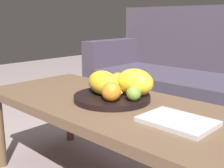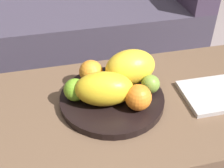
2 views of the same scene
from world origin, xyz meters
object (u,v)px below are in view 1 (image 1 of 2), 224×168
(fruit_bowl, at_px, (112,97))
(orange_left, at_px, (111,91))
(apple_front, at_px, (96,82))
(melon_large_front, at_px, (103,83))
(magazine, at_px, (177,121))
(couch, at_px, (198,87))
(orange_front, at_px, (118,81))
(apple_left, at_px, (134,93))
(coffee_table, at_px, (111,112))
(melon_smaller_beside, at_px, (135,82))
(banana_bunch, at_px, (115,87))

(fruit_bowl, height_order, orange_left, orange_left)
(apple_front, bearing_deg, melon_large_front, -25.61)
(orange_left, xyz_separation_m, magazine, (0.30, 0.02, -0.06))
(orange_left, bearing_deg, fruit_bowl, 131.74)
(couch, height_order, melon_large_front, couch)
(orange_front, relative_size, apple_left, 1.31)
(apple_front, bearing_deg, coffee_table, -16.14)
(couch, xyz_separation_m, apple_left, (0.22, -1.04, 0.19))
(coffee_table, distance_m, apple_left, 0.16)
(coffee_table, relative_size, magazine, 5.19)
(coffee_table, xyz_separation_m, fruit_bowl, (-0.01, 0.02, 0.06))
(coffee_table, xyz_separation_m, orange_left, (0.05, -0.05, 0.11))
(coffee_table, relative_size, fruit_bowl, 3.76)
(melon_smaller_beside, relative_size, magazine, 0.70)
(coffee_table, relative_size, apple_left, 20.77)
(fruit_bowl, relative_size, melon_large_front, 1.88)
(coffee_table, height_order, magazine, magazine)
(apple_left, relative_size, magazine, 0.25)
(fruit_bowl, bearing_deg, melon_large_front, -138.73)
(melon_large_front, relative_size, apple_front, 2.50)
(orange_front, bearing_deg, melon_large_front, -80.27)
(apple_front, bearing_deg, couch, 88.49)
(fruit_bowl, bearing_deg, melon_smaller_beside, 39.02)
(couch, relative_size, apple_left, 27.24)
(coffee_table, bearing_deg, fruit_bowl, 120.48)
(orange_front, distance_m, banana_bunch, 0.08)
(couch, distance_m, apple_front, 1.04)
(melon_large_front, xyz_separation_m, orange_left, (0.10, -0.05, -0.01))
(couch, bearing_deg, fruit_bowl, -84.99)
(couch, xyz_separation_m, orange_front, (0.04, -0.94, 0.20))
(apple_front, bearing_deg, orange_left, -25.66)
(melon_smaller_beside, distance_m, orange_front, 0.14)
(melon_large_front, distance_m, orange_left, 0.11)
(orange_left, xyz_separation_m, apple_left, (0.06, 0.07, -0.01))
(orange_front, xyz_separation_m, orange_left, (0.12, -0.17, 0.00))
(melon_smaller_beside, xyz_separation_m, magazine, (0.29, -0.12, -0.08))
(coffee_table, distance_m, couch, 1.07)
(apple_front, xyz_separation_m, apple_left, (0.25, -0.02, -0.01))
(orange_left, relative_size, apple_left, 1.33)
(coffee_table, distance_m, melon_smaller_beside, 0.17)
(couch, xyz_separation_m, melon_smaller_beside, (0.17, -0.97, 0.22))
(fruit_bowl, height_order, melon_large_front, melon_large_front)
(fruit_bowl, relative_size, apple_front, 4.69)
(orange_left, bearing_deg, melon_large_front, 154.29)
(coffee_table, height_order, melon_large_front, melon_large_front)
(melon_large_front, distance_m, apple_left, 0.16)
(couch, relative_size, melon_large_front, 9.27)
(orange_front, bearing_deg, orange_left, -55.27)
(couch, height_order, apple_left, couch)
(coffee_table, relative_size, orange_left, 15.66)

